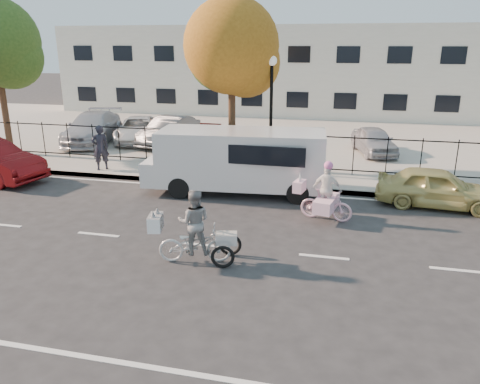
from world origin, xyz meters
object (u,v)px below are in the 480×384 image
(zebra_trike, at_px, (195,235))
(lot_car_c, at_px, (169,131))
(lot_car_a, at_px, (93,128))
(white_van, at_px, (238,159))
(pedestrian, at_px, (100,148))
(lamppost, at_px, (271,94))
(lot_car_b, at_px, (139,129))
(lot_car_d, at_px, (374,141))
(unicorn_bike, at_px, (325,198))
(gold_sedan, at_px, (437,187))

(zebra_trike, bearing_deg, lot_car_c, 11.07)
(lot_car_a, bearing_deg, white_van, -46.48)
(white_van, bearing_deg, pedestrian, 163.72)
(lamppost, distance_m, white_van, 3.08)
(lamppost, height_order, lot_car_a, lamppost)
(lamppost, xyz_separation_m, white_van, (-0.71, -2.30, -1.93))
(lot_car_a, relative_size, lot_car_c, 1.25)
(lot_car_a, xyz_separation_m, lot_car_b, (2.10, 0.74, -0.13))
(pedestrian, distance_m, lot_car_d, 11.76)
(white_van, distance_m, pedestrian, 5.91)
(zebra_trike, bearing_deg, unicorn_bike, -51.90)
(lamppost, height_order, unicorn_bike, lamppost)
(lamppost, relative_size, lot_car_d, 1.25)
(lamppost, relative_size, unicorn_bike, 2.43)
(lot_car_d, bearing_deg, lot_car_b, 164.05)
(white_van, bearing_deg, lot_car_c, 123.49)
(lot_car_c, bearing_deg, zebra_trike, -57.24)
(lamppost, relative_size, lot_car_b, 0.99)
(unicorn_bike, distance_m, gold_sedan, 3.85)
(unicorn_bike, relative_size, pedestrian, 1.02)
(white_van, distance_m, lot_car_a, 10.59)
(lamppost, relative_size, pedestrian, 2.46)
(pedestrian, height_order, lot_car_d, pedestrian)
(white_van, relative_size, gold_sedan, 1.69)
(lamppost, height_order, lot_car_b, lamppost)
(gold_sedan, xyz_separation_m, lot_car_c, (-11.33, 6.23, 0.20))
(pedestrian, bearing_deg, lamppost, 151.73)
(unicorn_bike, height_order, lot_car_c, unicorn_bike)
(unicorn_bike, height_order, lot_car_a, unicorn_bike)
(lot_car_d, bearing_deg, zebra_trike, -125.79)
(zebra_trike, relative_size, unicorn_bike, 1.16)
(white_van, height_order, lot_car_a, white_van)
(gold_sedan, xyz_separation_m, lot_car_a, (-15.20, 5.85, 0.26))
(lot_car_b, xyz_separation_m, lot_car_c, (1.77, -0.36, 0.06))
(white_van, xyz_separation_m, pedestrian, (-5.79, 1.16, -0.16))
(lamppost, height_order, lot_car_d, lamppost)
(lot_car_c, bearing_deg, pedestrian, -90.74)
(lamppost, distance_m, zebra_trike, 8.11)
(lamppost, xyz_separation_m, lot_car_a, (-9.53, 3.55, -2.23))
(white_van, distance_m, lot_car_d, 8.01)
(unicorn_bike, xyz_separation_m, white_van, (-3.06, 1.96, 0.53))
(lot_car_c, bearing_deg, lamppost, -26.14)
(pedestrian, distance_m, lot_car_b, 5.52)
(zebra_trike, xyz_separation_m, lot_car_c, (-5.22, 11.66, 0.13))
(pedestrian, height_order, lot_car_b, pedestrian)
(lot_car_a, height_order, lot_car_b, lot_car_a)
(lamppost, distance_m, gold_sedan, 6.61)
(lamppost, bearing_deg, lot_car_c, 145.21)
(white_van, distance_m, lot_car_c, 7.97)
(zebra_trike, relative_size, lot_car_a, 0.41)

